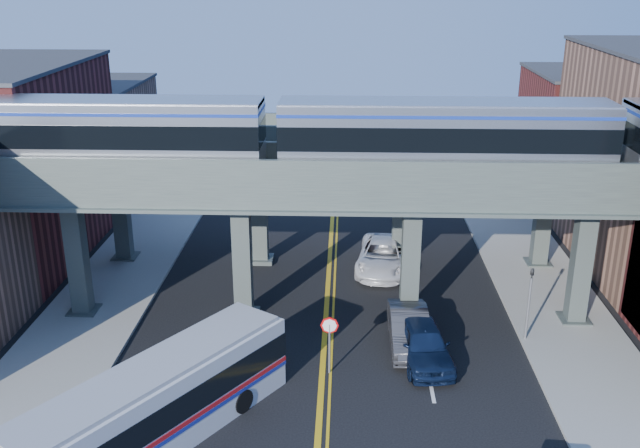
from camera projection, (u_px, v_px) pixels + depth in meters
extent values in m
plane|color=black|center=(320.00, 414.00, 27.39)|extent=(120.00, 120.00, 0.00)
cube|color=gray|center=(107.00, 295.00, 37.17)|extent=(5.00, 70.00, 0.16)
cube|color=gray|center=(552.00, 302.00, 36.35)|extent=(5.00, 70.00, 0.16)
cube|color=maroon|center=(11.00, 163.00, 41.22)|extent=(8.00, 14.00, 11.00)
cube|color=#99664F|center=(91.00, 138.00, 53.95)|extent=(8.00, 10.00, 8.00)
cube|color=maroon|center=(585.00, 136.00, 52.45)|extent=(8.00, 10.00, 9.00)
cube|color=#3D4744|center=(77.00, 258.00, 34.32)|extent=(0.85, 0.85, 6.00)
cube|color=#3D4744|center=(242.00, 260.00, 34.03)|extent=(0.85, 0.85, 6.00)
cube|color=#3D4744|center=(410.00, 263.00, 33.75)|extent=(0.85, 0.85, 6.00)
cube|color=#3D4744|center=(581.00, 265.00, 33.46)|extent=(0.85, 0.85, 6.00)
cube|color=#404944|center=(326.00, 187.00, 32.63)|extent=(52.00, 3.60, 1.40)
cube|color=#3D4744|center=(121.00, 211.00, 40.90)|extent=(0.85, 0.85, 6.00)
cube|color=#3D4744|center=(260.00, 213.00, 40.61)|extent=(0.85, 0.85, 6.00)
cube|color=#3D4744|center=(400.00, 214.00, 40.32)|extent=(0.85, 0.85, 6.00)
cube|color=#3D4744|center=(543.00, 216.00, 40.04)|extent=(0.85, 0.85, 6.00)
cube|color=#404944|center=(330.00, 150.00, 39.21)|extent=(52.00, 3.60, 1.40)
cube|color=black|center=(5.00, 167.00, 32.88)|extent=(2.12, 2.12, 0.24)
cube|color=black|center=(206.00, 169.00, 32.55)|extent=(2.12, 2.12, 0.24)
cube|color=#A4A7AD|center=(101.00, 132.00, 32.15)|extent=(14.63, 2.79, 3.08)
cube|color=black|center=(101.00, 129.00, 32.10)|extent=(14.65, 2.85, 1.06)
cube|color=black|center=(338.00, 170.00, 32.33)|extent=(2.12, 2.12, 0.24)
cube|color=black|center=(546.00, 172.00, 32.00)|extent=(2.12, 2.12, 0.24)
cube|color=#A4A7AD|center=(444.00, 135.00, 31.60)|extent=(14.63, 2.79, 3.08)
cube|color=black|center=(444.00, 132.00, 31.55)|extent=(14.65, 2.85, 1.06)
cylinder|color=slate|center=(329.00, 349.00, 29.81)|extent=(0.09, 0.09, 2.30)
cylinder|color=red|center=(330.00, 325.00, 29.43)|extent=(0.76, 0.04, 0.76)
cylinder|color=slate|center=(528.00, 310.00, 32.16)|extent=(0.12, 0.12, 3.20)
imported|color=black|center=(533.00, 269.00, 31.46)|extent=(0.15, 0.18, 0.90)
cube|color=silver|center=(156.00, 407.00, 25.29)|extent=(8.53, 10.86, 2.96)
cube|color=black|center=(155.00, 398.00, 25.16)|extent=(8.60, 10.93, 1.00)
cube|color=#B21419|center=(157.00, 414.00, 25.38)|extent=(8.59, 10.92, 0.17)
cylinder|color=black|center=(221.00, 391.00, 28.05)|extent=(2.67, 2.25, 0.96)
imported|color=#0E1A34|center=(423.00, 343.00, 30.89)|extent=(2.64, 5.22, 1.71)
imported|color=#302F32|center=(409.00, 329.00, 32.12)|extent=(1.79, 4.97, 1.63)
imported|color=white|center=(383.00, 256.00, 40.26)|extent=(3.45, 6.23, 1.65)
imported|color=#B1B0B5|center=(398.00, 192.00, 52.05)|extent=(2.39, 5.11, 1.44)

